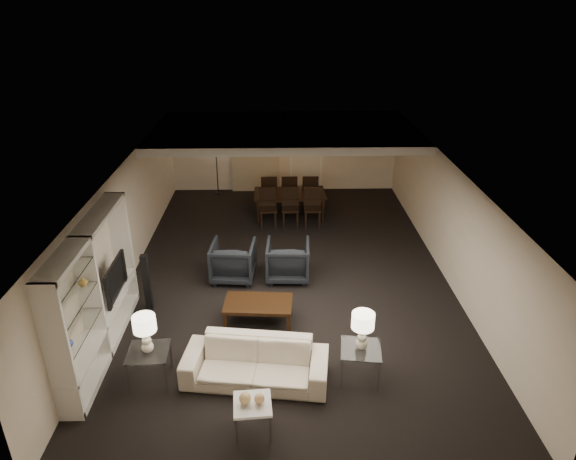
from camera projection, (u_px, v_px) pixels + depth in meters
The scene contains 35 objects.
floor at pixel (288, 274), 11.58m from camera, with size 11.00×11.00×0.00m, color black.
ceiling at pixel (288, 168), 10.52m from camera, with size 7.00×11.00×0.02m, color silver.
wall_back at pixel (284, 152), 16.04m from camera, with size 7.00×0.02×2.50m, color beige.
wall_front at pixel (299, 414), 6.06m from camera, with size 7.00×0.02×2.50m, color beige.
wall_left at pixel (125, 225), 10.98m from camera, with size 0.02×11.00×2.50m, color beige.
wall_right at pixel (449, 222), 11.12m from camera, with size 0.02×11.00×2.50m, color beige.
ceiling_soffit at pixel (285, 131), 13.74m from camera, with size 7.00×4.00×0.20m, color silver.
curtains at pixel (255, 154), 15.97m from camera, with size 1.50×0.12×2.40m, color beige.
door at pixel (306, 158), 16.11m from camera, with size 0.90×0.05×2.10m, color silver.
painting at pixel (352, 142), 15.92m from camera, with size 0.95×0.04×0.65m, color #142D38.
media_unit at pixel (96, 293), 8.66m from camera, with size 0.38×3.40×2.35m, color white, non-canonical shape.
pendant_light at pixel (296, 148), 13.95m from camera, with size 0.52×0.52×0.24m, color #D8591E.
sofa at pixel (255, 363), 8.29m from camera, with size 2.33×0.91×0.68m, color beige.
coffee_table at pixel (259, 312), 9.79m from camera, with size 1.28×0.75×0.46m, color black, non-canonical shape.
armchair_left at pixel (233, 261), 11.23m from camera, with size 0.93×0.95×0.87m, color black.
armchair_right at pixel (288, 260), 11.26m from camera, with size 0.93×0.95×0.87m, color black.
side_table_left at pixel (150, 366), 8.28m from camera, with size 0.64×0.64×0.60m, color silver, non-canonical shape.
side_table_right at pixel (360, 363), 8.35m from camera, with size 0.64×0.64×0.60m, color white, non-canonical shape.
table_lamp_left at pixel (146, 334), 8.01m from camera, with size 0.36×0.36×0.66m, color #F2E3CC, non-canonical shape.
table_lamp_right at pixel (362, 331), 8.08m from camera, with size 0.36×0.36×0.66m, color beige, non-canonical shape.
marble_table at pixel (253, 417), 7.33m from camera, with size 0.53×0.53×0.53m, color silver, non-canonical shape.
gold_gourd_a at pixel (245, 398), 7.18m from camera, with size 0.17×0.17×0.17m, color #E6BF7A.
gold_gourd_b at pixel (259, 399), 7.19m from camera, with size 0.15×0.15×0.15m, color #E3B178.
television at pixel (110, 279), 9.28m from camera, with size 0.15×1.12×0.64m, color black.
vase_blue at pixel (68, 343), 7.48m from camera, with size 0.15×0.15×0.16m, color #223D97.
vase_amber at pixel (83, 281), 8.09m from camera, with size 0.15×0.15×0.16m, color #B7913D.
floor_speaker at pixel (147, 283), 10.06m from camera, with size 0.13×0.13×1.21m, color black.
dining_table at pixel (290, 205), 14.42m from camera, with size 1.98×1.10×0.70m, color black.
chair_nl at pixel (268, 208), 13.74m from camera, with size 0.48×0.48×1.03m, color black, non-canonical shape.
chair_nm at pixel (290, 208), 13.76m from camera, with size 0.48×0.48×1.03m, color black, non-canonical shape.
chair_nr at pixel (313, 208), 13.77m from camera, with size 0.48×0.48×1.03m, color black, non-canonical shape.
chair_fl at pixel (269, 191), 14.92m from camera, with size 0.48×0.48×1.03m, color black, non-canonical shape.
chair_fm at pixel (289, 191), 14.93m from camera, with size 0.48×0.48×1.03m, color black, non-canonical shape.
chair_fr at pixel (310, 191), 14.95m from camera, with size 0.48×0.48×1.03m, color black, non-canonical shape.
floor_lamp at pixel (217, 168), 15.89m from camera, with size 0.24×0.24×1.68m, color black, non-canonical shape.
Camera 1 is at (-0.23, -10.08, 5.79)m, focal length 32.00 mm.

